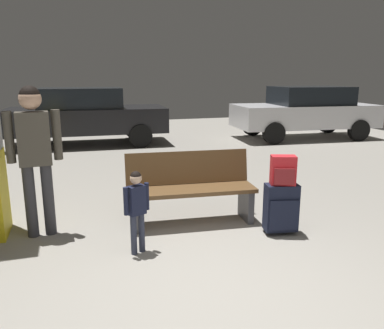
% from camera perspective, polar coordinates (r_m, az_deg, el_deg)
% --- Properties ---
extents(ground_plane, '(18.00, 18.00, 0.10)m').
position_cam_1_polar(ground_plane, '(7.11, -8.00, -2.45)').
color(ground_plane, gray).
extents(bench, '(1.64, 0.67, 0.89)m').
position_cam_1_polar(bench, '(4.88, -0.24, -3.55)').
color(bench, brown).
rests_on(bench, ground_plane).
extents(suitcase, '(0.41, 0.29, 0.60)m').
position_cam_1_polar(suitcase, '(4.67, 13.05, -6.26)').
color(suitcase, '#191E33').
rests_on(suitcase, ground_plane).
extents(backpack_bright, '(0.32, 0.26, 0.34)m').
position_cam_1_polar(backpack_bright, '(4.54, 13.33, -0.90)').
color(backpack_bright, red).
rests_on(backpack_bright, suitcase).
extents(child, '(0.28, 0.17, 0.89)m').
position_cam_1_polar(child, '(4.03, -8.23, -5.72)').
color(child, '#33384C').
rests_on(child, ground_plane).
extents(adult, '(0.59, 0.24, 1.73)m').
position_cam_1_polar(adult, '(4.66, -22.29, 2.60)').
color(adult, '#38383D').
rests_on(adult, ground_plane).
extents(parked_car_far, '(4.18, 1.96, 1.51)m').
position_cam_1_polar(parked_car_far, '(10.73, -15.42, 7.12)').
color(parked_car_far, black).
rests_on(parked_car_far, ground_plane).
extents(parked_car_side, '(4.23, 2.07, 1.51)m').
position_cam_1_polar(parked_car_side, '(11.93, 16.45, 7.62)').
color(parked_car_side, silver).
rests_on(parked_car_side, ground_plane).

